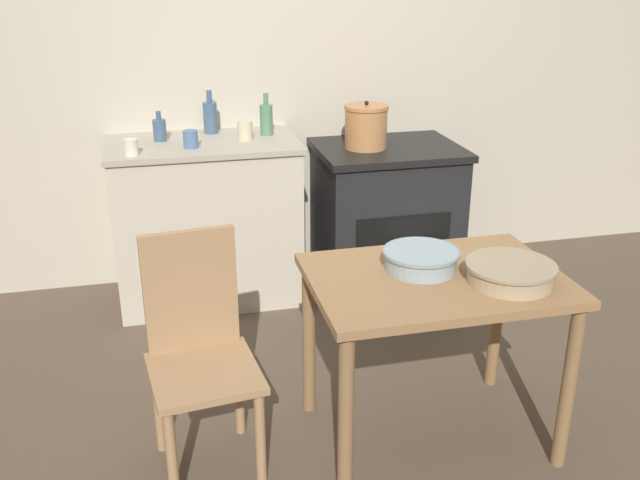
{
  "coord_description": "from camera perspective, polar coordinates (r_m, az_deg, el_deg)",
  "views": [
    {
      "loc": [
        -0.75,
        -2.63,
        1.88
      ],
      "look_at": [
        0.0,
        0.47,
        0.61
      ],
      "focal_mm": 40.0,
      "sensor_mm": 36.0,
      "label": 1
    }
  ],
  "objects": [
    {
      "name": "cup_center",
      "position": [
        3.86,
        -10.31,
        7.95
      ],
      "size": [
        0.08,
        0.08,
        0.09
      ],
      "primitive_type": "cylinder",
      "color": "#4C6B99",
      "rests_on": "counter_cabinet"
    },
    {
      "name": "wall_back",
      "position": [
        4.32,
        -3.56,
        13.71
      ],
      "size": [
        8.0,
        0.07,
        2.55
      ],
      "color": "beige",
      "rests_on": "ground_plane"
    },
    {
      "name": "work_table",
      "position": [
        2.83,
        9.16,
        -5.01
      ],
      "size": [
        0.98,
        0.69,
        0.74
      ],
      "color": "#997047",
      "rests_on": "ground_plane"
    },
    {
      "name": "cup_center_left",
      "position": [
        3.78,
        -14.88,
        7.19
      ],
      "size": [
        0.07,
        0.07,
        0.09
      ],
      "primitive_type": "cylinder",
      "color": "silver",
      "rests_on": "counter_cabinet"
    },
    {
      "name": "flour_sack",
      "position": [
        4.02,
        9.02,
        -3.43
      ],
      "size": [
        0.3,
        0.21,
        0.37
      ],
      "primitive_type": "cube",
      "color": "beige",
      "rests_on": "ground_plane"
    },
    {
      "name": "ground_plane",
      "position": [
        3.32,
        1.95,
        -12.75
      ],
      "size": [
        14.0,
        14.0,
        0.0
      ],
      "primitive_type": "plane",
      "color": "brown"
    },
    {
      "name": "counter_cabinet",
      "position": [
        4.14,
        -9.04,
        1.55
      ],
      "size": [
        1.05,
        0.63,
        0.93
      ],
      "color": "beige",
      "rests_on": "ground_plane"
    },
    {
      "name": "bottle_mid_left",
      "position": [
        4.17,
        -8.77,
        9.73
      ],
      "size": [
        0.08,
        0.08,
        0.24
      ],
      "color": "#3D5675",
      "rests_on": "counter_cabinet"
    },
    {
      "name": "bottle_far_left",
      "position": [
        4.09,
        -4.32,
        9.64
      ],
      "size": [
        0.07,
        0.07,
        0.24
      ],
      "color": "#517F5B",
      "rests_on": "counter_cabinet"
    },
    {
      "name": "stock_pot",
      "position": [
        4.13,
        3.7,
        9.05
      ],
      "size": [
        0.25,
        0.25,
        0.27
      ],
      "color": "#B77A47",
      "rests_on": "stove"
    },
    {
      "name": "mixing_bowl_large",
      "position": [
        2.81,
        8.07,
        -1.5
      ],
      "size": [
        0.3,
        0.3,
        0.08
      ],
      "color": "#93A8B2",
      "rests_on": "work_table"
    },
    {
      "name": "mixing_bowl_small",
      "position": [
        2.77,
        15.0,
        -2.48
      ],
      "size": [
        0.34,
        0.34,
        0.08
      ],
      "color": "tan",
      "rests_on": "work_table"
    },
    {
      "name": "stove",
      "position": [
        4.33,
        5.27,
        2.09
      ],
      "size": [
        0.83,
        0.68,
        0.85
      ],
      "color": "black",
      "rests_on": "ground_plane"
    },
    {
      "name": "bottle_left",
      "position": [
        4.04,
        -12.71,
        8.63
      ],
      "size": [
        0.07,
        0.07,
        0.16
      ],
      "color": "#3D5675",
      "rests_on": "counter_cabinet"
    },
    {
      "name": "cup_center_right",
      "position": [
        3.99,
        -6.03,
        8.71
      ],
      "size": [
        0.08,
        0.08,
        0.1
      ],
      "primitive_type": "cylinder",
      "color": "beige",
      "rests_on": "counter_cabinet"
    },
    {
      "name": "chair",
      "position": [
        2.79,
        -9.63,
        -8.55
      ],
      "size": [
        0.44,
        0.44,
        0.93
      ],
      "rotation": [
        0.0,
        0.0,
        0.11
      ],
      "color": "#A87F56",
      "rests_on": "ground_plane"
    }
  ]
}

